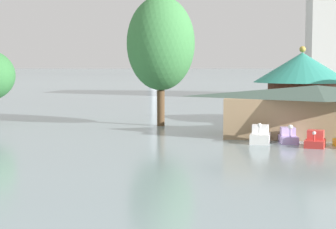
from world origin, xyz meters
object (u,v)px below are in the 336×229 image
Objects in this scene: boathouse at (317,110)px; pedal_boat_lavender at (288,137)px; pedal_boat_white at (260,136)px; green_roof_pavilion at (302,81)px; pedal_boat_red at (315,140)px; shoreline_tree_mid at (161,44)px.

pedal_boat_lavender is at bearing -119.02° from boathouse.
boathouse is (2.72, 4.90, 1.87)m from pedal_boat_lavender.
green_roof_pavilion is at bearing 169.11° from pedal_boat_white.
boathouse is at bearing -88.18° from green_roof_pavilion.
pedal_boat_white is 0.23× the size of green_roof_pavilion.
boathouse reaches higher than pedal_boat_lavender.
pedal_boat_lavender is 2.75m from pedal_boat_red.
boathouse reaches higher than pedal_boat_white.
green_roof_pavilion is at bearing 91.82° from boathouse.
boathouse reaches higher than pedal_boat_red.
pedal_boat_white is at bearing -104.59° from green_roof_pavilion.
shoreline_tree_mid reaches higher than green_roof_pavilion.
boathouse is 1.63× the size of green_roof_pavilion.
pedal_boat_red is 7.11m from boathouse.
green_roof_pavilion reaches higher than pedal_boat_lavender.
pedal_boat_white is 17.37m from shoreline_tree_mid.
shoreline_tree_mid is (-12.52, 11.07, 8.07)m from pedal_boat_lavender.
boathouse is at bearing 140.76° from pedal_boat_white.
shoreline_tree_mid reaches higher than boathouse.
green_roof_pavilion is at bearing 165.60° from pedal_boat_lavender.
pedal_boat_white reaches higher than pedal_boat_red.
pedal_boat_red is 0.24× the size of green_roof_pavilion.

